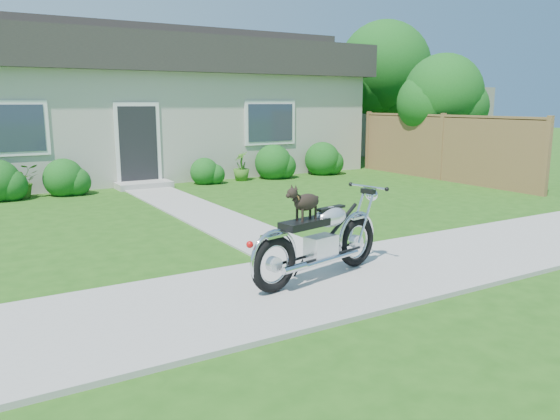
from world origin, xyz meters
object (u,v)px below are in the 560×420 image
object	(u,v)px
tree_near	(448,97)
motorcycle_with_dog	(321,237)
tree_far	(388,72)
fence	(442,147)
potted_plant_left	(23,181)
potted_plant_right	(241,166)
house	(156,104)

from	to	relation	value
tree_near	motorcycle_with_dog	world-z (taller)	tree_near
tree_far	motorcycle_with_dog	distance (m)	14.93
fence	motorcycle_with_dog	xyz separation A→B (m)	(-8.15, -5.68, -0.38)
potted_plant_left	motorcycle_with_dog	world-z (taller)	motorcycle_with_dog
tree_near	tree_far	xyz separation A→B (m)	(1.03, 3.89, 0.97)
fence	potted_plant_right	bearing A→B (deg)	150.72
house	potted_plant_right	world-z (taller)	house
tree_far	potted_plant_left	size ratio (longest dim) A/B	6.47
fence	potted_plant_right	xyz separation A→B (m)	(-4.99, 2.80, -0.53)
fence	motorcycle_with_dog	distance (m)	9.94
tree_near	fence	bearing A→B (deg)	-140.83
motorcycle_with_dog	tree_far	bearing A→B (deg)	32.73
fence	tree_near	xyz separation A→B (m)	(1.11, 0.90, 1.40)
house	fence	distance (m)	8.96
house	tree_far	bearing A→B (deg)	-9.78
house	potted_plant_right	size ratio (longest dim) A/B	15.20
tree_near	potted_plant_right	xyz separation A→B (m)	(-6.10, 1.90, -1.93)
fence	tree_near	bearing A→B (deg)	39.17
house	tree_near	size ratio (longest dim) A/B	3.44
fence	motorcycle_with_dog	bearing A→B (deg)	-145.13
fence	potted_plant_left	distance (m)	11.05
tree_far	potted_plant_right	distance (m)	7.95
tree_far	potted_plant_left	bearing A→B (deg)	-171.17
potted_plant_right	motorcycle_with_dog	world-z (taller)	motorcycle_with_dog
potted_plant_right	fence	bearing A→B (deg)	-29.28
house	tree_near	distance (m)	9.14
fence	tree_far	world-z (taller)	tree_far
fence	potted_plant_right	distance (m)	5.75
potted_plant_left	tree_near	bearing A→B (deg)	-9.15
house	tree_far	world-z (taller)	tree_far
tree_near	tree_far	size ratio (longest dim) A/B	0.71
house	tree_near	bearing A→B (deg)	-35.79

